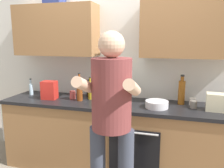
{
  "coord_description": "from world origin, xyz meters",
  "views": [
    {
      "loc": [
        0.71,
        -2.61,
        1.65
      ],
      "look_at": [
        0.0,
        -0.1,
        1.15
      ],
      "focal_mm": 36.78,
      "sensor_mm": 36.0,
      "label": 1
    }
  ],
  "objects": [
    {
      "name": "cup_coffee",
      "position": [
        0.91,
        0.14,
        0.94
      ],
      "size": [
        0.08,
        0.08,
        0.08
      ],
      "primitive_type": "cylinder",
      "color": "white",
      "rests_on": "counter"
    },
    {
      "name": "bottle_water",
      "position": [
        -1.22,
        0.09,
        0.99
      ],
      "size": [
        0.05,
        0.05,
        0.23
      ],
      "color": "silver",
      "rests_on": "counter"
    },
    {
      "name": "mixing_bowl",
      "position": [
        0.52,
        -0.08,
        0.94
      ],
      "size": [
        0.26,
        0.26,
        0.08
      ],
      "primitive_type": "cylinder",
      "color": "silver",
      "rests_on": "counter"
    },
    {
      "name": "potted_herb",
      "position": [
        0.09,
        -0.02,
        1.06
      ],
      "size": [
        0.21,
        0.21,
        0.29
      ],
      "color": "#9E6647",
      "rests_on": "counter"
    },
    {
      "name": "bottle_oil",
      "position": [
        -0.34,
        0.07,
        1.02
      ],
      "size": [
        0.06,
        0.06,
        0.29
      ],
      "color": "olive",
      "rests_on": "counter"
    },
    {
      "name": "grocery_bag_rice",
      "position": [
        1.14,
        -0.02,
        0.99
      ],
      "size": [
        0.22,
        0.17,
        0.19
      ],
      "primitive_type": "cube",
      "rotation": [
        0.0,
        0.0,
        -0.09
      ],
      "color": "beige",
      "rests_on": "counter"
    },
    {
      "name": "counter",
      "position": [
        0.0,
        -0.0,
        0.45
      ],
      "size": [
        2.84,
        0.67,
        0.9
      ],
      "color": "olive",
      "rests_on": "ground"
    },
    {
      "name": "bottle_vinegar",
      "position": [
        -0.44,
        -0.03,
        1.04
      ],
      "size": [
        0.07,
        0.07,
        0.35
      ],
      "color": "brown",
      "rests_on": "counter"
    },
    {
      "name": "bottle_soy",
      "position": [
        -0.4,
        0.18,
        1.0
      ],
      "size": [
        0.07,
        0.07,
        0.24
      ],
      "color": "black",
      "rests_on": "counter"
    },
    {
      "name": "person_standing",
      "position": [
        0.19,
        -0.81,
        1.02
      ],
      "size": [
        0.49,
        0.45,
        1.73
      ],
      "color": "#383D4C",
      "rests_on": "ground"
    },
    {
      "name": "cup_stoneware",
      "position": [
        0.92,
        0.02,
        0.94
      ],
      "size": [
        0.08,
        0.08,
        0.08
      ],
      "primitive_type": "cylinder",
      "color": "slate",
      "rests_on": "counter"
    },
    {
      "name": "cup_ceramic",
      "position": [
        -0.57,
        0.03,
        0.95
      ],
      "size": [
        0.07,
        0.07,
        0.1
      ],
      "primitive_type": "cylinder",
      "color": "#BF4C47",
      "rests_on": "counter"
    },
    {
      "name": "grocery_bag_crisps",
      "position": [
        -0.85,
        -0.05,
        1.02
      ],
      "size": [
        0.2,
        0.16,
        0.23
      ],
      "primitive_type": "cube",
      "rotation": [
        0.0,
        0.0,
        0.1
      ],
      "color": "red",
      "rests_on": "counter"
    },
    {
      "name": "back_wall_unit",
      "position": [
        -0.0,
        0.28,
        1.49
      ],
      "size": [
        4.0,
        0.38,
        2.5
      ],
      "color": "silver",
      "rests_on": "ground"
    },
    {
      "name": "bottle_syrup",
      "position": [
        0.78,
        0.15,
        1.05
      ],
      "size": [
        0.08,
        0.08,
        0.35
      ],
      "color": "#8C4C14",
      "rests_on": "counter"
    },
    {
      "name": "bottle_juice",
      "position": [
        -0.02,
        -0.19,
        0.99
      ],
      "size": [
        0.07,
        0.07,
        0.22
      ],
      "color": "orange",
      "rests_on": "counter"
    }
  ]
}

